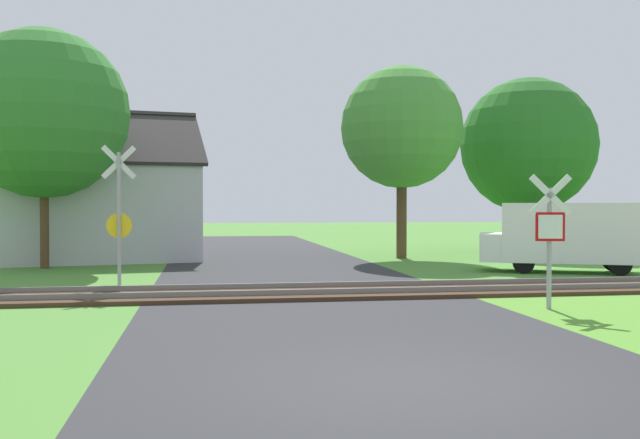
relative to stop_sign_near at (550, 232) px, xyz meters
The scene contains 10 objects.
ground_plane 7.39m from the stop_sign_near, 130.05° to the right, with size 160.00×160.00×0.00m, color #4C8433.
road_asphalt 6.05m from the stop_sign_near, 142.79° to the right, with size 7.58×80.00×0.01m, color #2D2D30.
rail_track 5.86m from the stop_sign_near, 145.33° to the left, with size 60.00×2.60×0.22m.
stop_sign_near is the anchor object (origin of this frame).
crossing_sign_far 10.49m from the stop_sign_near, 151.68° to the left, with size 0.87×0.17×3.70m.
house 19.18m from the stop_sign_near, 125.61° to the left, with size 8.50×7.23×5.98m.
tree_far 19.16m from the stop_sign_near, 65.84° to the left, with size 6.21×6.21×8.05m.
tree_left 17.55m from the stop_sign_near, 136.69° to the left, with size 5.78×5.78×8.19m.
tree_right 14.95m from the stop_sign_near, 86.43° to the left, with size 4.99×4.99×7.85m.
mail_truck 8.81m from the stop_sign_near, 60.10° to the left, with size 5.23×3.68×2.24m.
Camera 1 is at (-2.42, -8.27, 2.16)m, focal length 40.00 mm.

